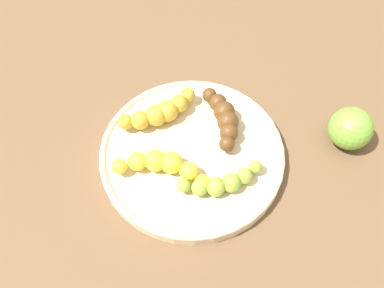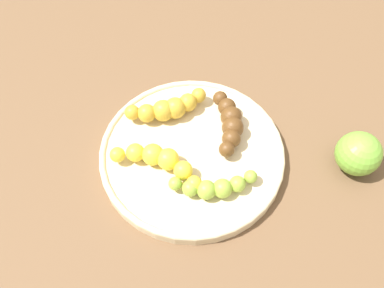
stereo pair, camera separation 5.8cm
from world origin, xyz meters
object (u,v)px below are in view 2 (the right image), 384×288
(banana_overripe, at_px, (230,122))
(apple_green, at_px, (358,154))
(banana_yellow, at_px, (159,161))
(banana_spotted, at_px, (168,108))
(banana_green, at_px, (214,187))
(fruit_bowl, at_px, (192,153))

(banana_overripe, height_order, apple_green, apple_green)
(banana_overripe, relative_size, apple_green, 1.58)
(banana_yellow, height_order, apple_green, apple_green)
(banana_spotted, xyz_separation_m, apple_green, (-0.18, 0.24, -0.00))
(banana_yellow, relative_size, apple_green, 1.89)
(banana_green, bearing_deg, fruit_bowl, -161.40)
(banana_overripe, bearing_deg, banana_green, -107.50)
(fruit_bowl, height_order, banana_spotted, banana_spotted)
(banana_overripe, distance_m, apple_green, 0.20)
(fruit_bowl, distance_m, banana_overripe, 0.08)
(banana_green, height_order, banana_spotted, banana_spotted)
(banana_green, xyz_separation_m, banana_overripe, (-0.09, -0.07, 0.00))
(fruit_bowl, bearing_deg, apple_green, 140.95)
(banana_overripe, xyz_separation_m, apple_green, (-0.12, 0.16, -0.00))
(banana_yellow, distance_m, banana_overripe, 0.13)
(banana_yellow, bearing_deg, banana_spotted, 17.42)
(banana_overripe, bearing_deg, banana_yellow, -150.65)
(apple_green, bearing_deg, fruit_bowl, -39.05)
(banana_yellow, bearing_deg, banana_overripe, -34.42)
(banana_overripe, bearing_deg, fruit_bowl, -148.44)
(banana_yellow, xyz_separation_m, apple_green, (-0.25, 0.16, -0.00))
(apple_green, bearing_deg, banana_yellow, -33.15)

